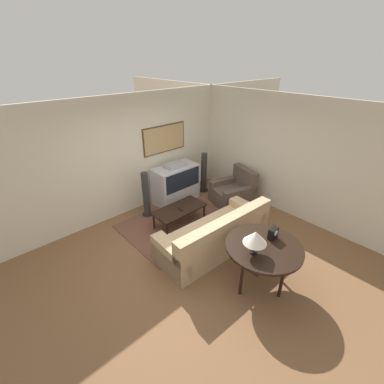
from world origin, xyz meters
TOP-DOWN VIEW (x-y plane):
  - ground_plane at (0.00, 0.00)m, footprint 12.00×12.00m
  - wall_back at (0.02, 2.13)m, footprint 12.00×0.10m
  - wall_right at (2.63, 0.00)m, footprint 0.06×12.00m
  - area_rug at (0.37, 0.88)m, footprint 2.33×1.80m
  - tv at (0.99, 1.70)m, footprint 1.15×0.60m
  - couch at (0.35, -0.28)m, footprint 2.30×0.98m
  - armchair at (2.02, 0.64)m, footprint 1.10×1.04m
  - coffee_table at (0.38, 0.82)m, footprint 1.16×0.57m
  - console_table at (0.27, -1.36)m, footprint 1.19×1.19m
  - table_lamp at (0.01, -1.34)m, footprint 0.35×0.35m
  - mantel_clock at (0.53, -1.34)m, footprint 0.17×0.10m
  - remote at (0.36, 0.77)m, footprint 0.08×0.17m
  - speaker_tower_left at (0.05, 1.63)m, footprint 0.26×0.26m
  - speaker_tower_right at (1.93, 1.63)m, footprint 0.26×0.26m

SIDE VIEW (x-z plane):
  - ground_plane at x=0.00m, z-range 0.00..0.00m
  - area_rug at x=0.37m, z-range 0.00..0.01m
  - armchair at x=2.02m, z-range -0.16..0.73m
  - couch at x=0.35m, z-range -0.12..0.73m
  - coffee_table at x=0.38m, z-range 0.17..0.59m
  - remote at x=0.36m, z-range 0.42..0.44m
  - tv at x=0.99m, z-range -0.03..1.02m
  - speaker_tower_left at x=0.05m, z-range -0.03..1.07m
  - speaker_tower_right at x=1.93m, z-range -0.03..1.07m
  - console_table at x=0.27m, z-range 0.33..1.11m
  - mantel_clock at x=0.53m, z-range 0.78..0.97m
  - table_lamp at x=0.01m, z-range 0.87..1.26m
  - wall_right at x=2.63m, z-range 0.00..2.70m
  - wall_back at x=0.02m, z-range 0.00..2.70m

